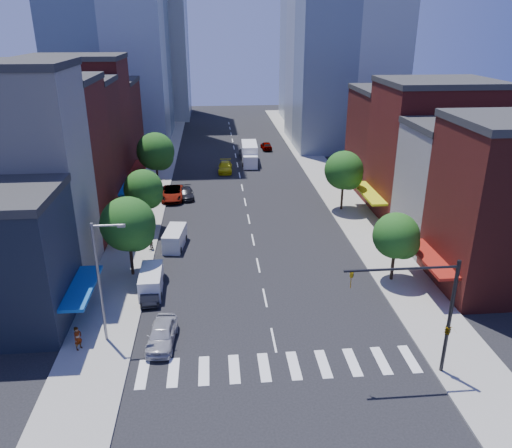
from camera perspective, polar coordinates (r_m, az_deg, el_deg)
The scene contains 31 objects.
ground at distance 37.02m, azimuth 2.03°, elevation -13.11°, with size 220.00×220.00×0.00m, color black.
sidewalk_left at distance 73.66m, azimuth -11.58°, elevation 4.84°, with size 5.00×120.00×0.15m, color gray.
sidewalk_right at distance 74.99m, azimuth 7.83°, elevation 5.39°, with size 5.00×120.00×0.15m, color gray.
crosswalk at distance 34.63m, azimuth 2.66°, elevation -15.95°, with size 19.00×3.00×0.01m, color silver.
bldg_left_1 at distance 46.98m, azimuth -26.24°, elevation 4.55°, with size 12.00×8.00×18.00m, color beige.
bldg_left_2 at distance 54.94m, azimuth -23.14°, elevation 6.25°, with size 12.00×9.00×16.00m, color maroon.
bldg_left_3 at distance 62.96m, azimuth -20.87°, elevation 7.94°, with size 12.00×8.00×15.00m, color #571B15.
bldg_left_4 at distance 70.80m, azimuth -19.26°, elevation 10.42°, with size 12.00×9.00×17.00m, color maroon.
bldg_left_5 at distance 80.25m, azimuth -17.56°, elevation 10.41°, with size 12.00×10.00×13.00m, color #571B15.
bldg_right_1 at distance 53.70m, azimuth 22.91°, elevation 3.71°, with size 12.00×8.00×12.00m, color beige.
bldg_right_2 at distance 61.08m, azimuth 19.36°, elevation 7.74°, with size 12.00×10.00×15.00m, color maroon.
bldg_right_3 at distance 70.28m, azimuth 16.03°, elevation 9.04°, with size 12.00×10.00×13.00m, color #571B15.
traffic_signal at distance 33.74m, azimuth 20.40°, elevation -10.06°, with size 7.24×2.24×8.00m.
streetlight at distance 35.78m, azimuth -17.27°, elevation -5.66°, with size 2.25×0.25×9.00m.
tree_left_near at distance 44.73m, azimuth -14.23°, elevation -0.23°, with size 4.80×4.80×7.30m.
tree_left_mid at distance 55.08m, azimuth -12.58°, elevation 3.76°, with size 4.20×4.20×6.65m.
tree_left_far at distance 68.27m, azimuth -11.27°, elevation 7.98°, with size 5.00×5.00×7.75m.
tree_right_near at distance 44.45m, azimuth 15.91°, elevation -1.50°, with size 4.00×4.00×6.20m.
tree_right_far at distance 60.36m, azimuth 10.15°, elevation 5.89°, with size 4.60×4.60×7.20m.
parked_car_front at distance 36.81m, azimuth -10.71°, elevation -12.27°, with size 1.87×4.64×1.58m, color #9E9DA2.
parked_car_second at distance 42.60m, azimuth -12.02°, elevation -7.42°, with size 1.49×4.26×1.40m, color black.
parked_car_third at distance 65.48m, azimuth -9.53°, elevation 3.49°, with size 2.67×5.79×1.61m, color #999999.
parked_car_rear at distance 65.64m, azimuth -7.94°, elevation 3.47°, with size 1.78×4.39×1.27m, color black.
cargo_van_near at distance 43.39m, azimuth -11.89°, elevation -6.47°, with size 1.91×4.51×1.90m.
cargo_van_far at distance 51.32m, azimuth -9.29°, elevation -1.66°, with size 2.34×4.61×1.88m.
taxi at distance 77.01m, azimuth -3.53°, elevation 6.51°, with size 2.07×5.10×1.48m, color yellow.
traffic_car_oncoming at distance 85.32m, azimuth -1.29°, elevation 8.12°, with size 1.65×4.72×1.56m, color black.
traffic_car_far at distance 90.87m, azimuth 1.19°, elevation 8.94°, with size 1.69×4.20×1.43m, color #999999.
box_truck at distance 81.39m, azimuth -0.74°, elevation 7.97°, with size 2.68×8.00×3.19m.
pedestrian_near at distance 37.47m, azimuth -19.69°, elevation -12.18°, with size 0.64×0.42×1.77m, color #999999.
pedestrian_far at distance 50.95m, azimuth -12.04°, elevation -2.06°, with size 0.75×0.59×1.55m, color #999999.
Camera 1 is at (-3.96, -30.01, 21.31)m, focal length 35.00 mm.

